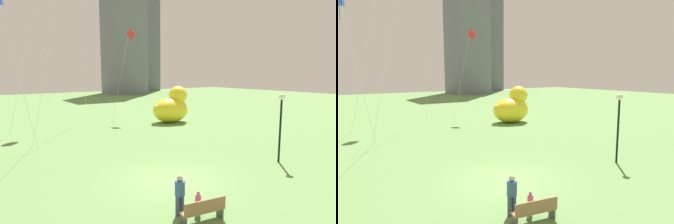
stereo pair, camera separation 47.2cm
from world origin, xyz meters
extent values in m
plane|color=#628C4B|center=(0.00, 0.00, 0.00)|extent=(140.00, 140.00, 0.00)
cube|color=olive|center=(-1.49, -3.98, 0.42)|extent=(1.77, 0.74, 0.06)
cube|color=olive|center=(-1.53, -4.17, 0.68)|extent=(1.70, 0.36, 0.45)
cube|color=#47474C|center=(-2.26, -3.84, 0.20)|extent=(0.14, 0.38, 0.39)
cube|color=#47474C|center=(-0.73, -4.11, 0.20)|extent=(0.14, 0.38, 0.39)
cylinder|color=#38476B|center=(-1.98, -3.12, 0.39)|extent=(0.18, 0.18, 0.78)
cylinder|color=#38476B|center=(-1.78, -3.12, 0.39)|extent=(0.18, 0.18, 0.78)
cylinder|color=#33598C|center=(-1.88, -3.12, 1.07)|extent=(0.39, 0.39, 0.58)
sphere|color=#D8AD8C|center=(-1.88, -3.12, 1.48)|extent=(0.23, 0.23, 0.23)
cylinder|color=silver|center=(-1.32, -3.47, 0.23)|extent=(0.10, 0.10, 0.45)
cylinder|color=silver|center=(-1.21, -3.47, 0.23)|extent=(0.10, 0.10, 0.45)
cylinder|color=#D85999|center=(-1.26, -3.47, 0.62)|extent=(0.23, 0.23, 0.34)
sphere|color=#A87C5B|center=(-1.26, -3.47, 0.86)|extent=(0.13, 0.13, 0.13)
ellipsoid|color=yellow|center=(9.94, 14.08, 1.36)|extent=(4.18, 3.09, 2.72)
sphere|color=yellow|center=(10.94, 14.08, 2.97)|extent=(2.03, 2.03, 2.03)
cone|color=orange|center=(11.85, 14.08, 2.87)|extent=(0.92, 0.92, 0.92)
cone|color=yellow|center=(8.12, 14.08, 1.82)|extent=(1.25, 1.09, 1.31)
cylinder|color=black|center=(7.10, -1.33, 1.93)|extent=(0.12, 0.12, 3.87)
sphere|color=#EAEACC|center=(7.10, -1.33, 4.02)|extent=(0.38, 0.38, 0.38)
cube|color=slate|center=(26.00, 57.70, 16.78)|extent=(8.79, 10.00, 33.57)
cube|color=slate|center=(38.00, 67.86, 20.24)|extent=(6.51, 8.80, 40.49)
cylinder|color=silver|center=(-3.43, 9.85, 7.10)|extent=(2.35, 3.01, 14.21)
cylinder|color=silver|center=(7.07, 20.47, 4.94)|extent=(2.98, 1.49, 9.88)
cube|color=red|center=(7.80, 19.00, 9.87)|extent=(0.77, 1.08, 1.27)
cylinder|color=red|center=(7.80, 19.00, 8.97)|extent=(0.04, 0.04, 1.60)
cylinder|color=silver|center=(-4.28, 16.19, 5.62)|extent=(2.18, 3.07, 11.25)
cylinder|color=silver|center=(-5.60, 9.91, 6.50)|extent=(2.33, 0.22, 13.00)
cylinder|color=silver|center=(2.50, 19.55, 7.43)|extent=(0.84, 3.90, 14.87)
camera|label=1|loc=(-8.20, -11.37, 5.42)|focal=30.61mm
camera|label=2|loc=(-7.81, -11.63, 5.42)|focal=30.61mm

